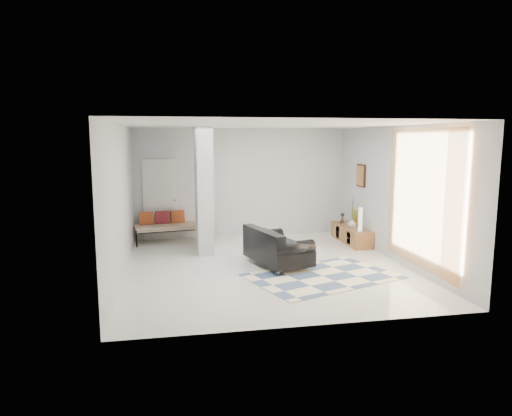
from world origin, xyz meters
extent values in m
plane|color=silver|center=(0.00, 0.00, 0.00)|extent=(6.00, 6.00, 0.00)
plane|color=white|center=(0.00, 0.00, 2.80)|extent=(6.00, 6.00, 0.00)
plane|color=silver|center=(0.00, 3.00, 1.40)|extent=(6.00, 0.00, 6.00)
plane|color=silver|center=(0.00, -3.00, 1.40)|extent=(6.00, 0.00, 6.00)
plane|color=silver|center=(-2.75, 0.00, 1.40)|extent=(0.00, 6.00, 6.00)
plane|color=silver|center=(2.75, 0.00, 1.40)|extent=(0.00, 6.00, 6.00)
cube|color=silver|center=(-1.10, 1.60, 1.40)|extent=(0.35, 1.20, 2.80)
cube|color=silver|center=(-2.10, 2.96, 1.02)|extent=(0.85, 0.06, 2.04)
plane|color=orange|center=(2.67, -1.15, 1.45)|extent=(0.00, 2.55, 2.55)
cube|color=#371B0F|center=(2.72, 1.70, 1.65)|extent=(0.04, 0.45, 0.55)
cube|color=brown|center=(2.52, 1.70, 0.20)|extent=(0.45, 1.66, 0.40)
cube|color=#371B0F|center=(2.30, 1.33, 0.20)|extent=(0.02, 0.22, 0.28)
cube|color=#371B0F|center=(2.30, 2.07, 0.20)|extent=(0.02, 0.22, 0.28)
cube|color=gold|center=(2.70, 1.93, 0.60)|extent=(0.09, 0.32, 0.40)
cube|color=silver|center=(2.42, 1.33, 0.46)|extent=(0.04, 0.10, 0.12)
cylinder|color=silver|center=(0.10, -0.65, 0.05)|extent=(0.05, 0.05, 0.10)
cylinder|color=silver|center=(-0.24, 0.53, 0.05)|extent=(0.05, 0.05, 0.10)
cylinder|color=silver|center=(0.75, -0.46, 0.05)|extent=(0.05, 0.05, 0.10)
cylinder|color=silver|center=(0.42, 0.71, 0.05)|extent=(0.05, 0.05, 0.10)
cube|color=black|center=(0.26, 0.03, 0.25)|extent=(1.24, 1.65, 0.30)
cube|color=black|center=(-0.07, -0.06, 0.58)|extent=(0.59, 1.46, 0.36)
cylinder|color=black|center=(0.43, -0.56, 0.48)|extent=(0.88, 0.50, 0.28)
cylinder|color=black|center=(0.09, 0.62, 0.48)|extent=(0.88, 0.50, 0.28)
cube|color=black|center=(0.05, -0.03, 0.60)|extent=(0.28, 0.55, 0.31)
cylinder|color=black|center=(-2.66, 2.15, 0.20)|extent=(0.04, 0.04, 0.40)
cylinder|color=black|center=(-1.04, 2.39, 0.20)|extent=(0.04, 0.04, 0.40)
cylinder|color=black|center=(-2.76, 2.81, 0.20)|extent=(0.04, 0.04, 0.40)
cylinder|color=black|center=(-1.14, 3.05, 0.20)|extent=(0.04, 0.04, 0.40)
cube|color=beige|center=(-1.90, 2.60, 0.38)|extent=(1.73, 0.93, 0.12)
cube|color=#963C1B|center=(-2.45, 2.67, 0.60)|extent=(0.36, 0.21, 0.33)
cube|color=maroon|center=(-2.06, 2.73, 0.60)|extent=(0.36, 0.21, 0.33)
cube|color=#963C1B|center=(-1.68, 2.78, 0.60)|extent=(0.36, 0.21, 0.33)
cube|color=#F2E5B9|center=(0.90, -0.87, 0.01)|extent=(3.06, 2.52, 0.01)
cylinder|color=silver|center=(2.50, 1.15, 0.67)|extent=(0.10, 0.10, 0.55)
imported|color=silver|center=(2.47, 1.57, 0.51)|extent=(0.20, 0.20, 0.21)
camera|label=1|loc=(-1.83, -8.69, 2.53)|focal=32.00mm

